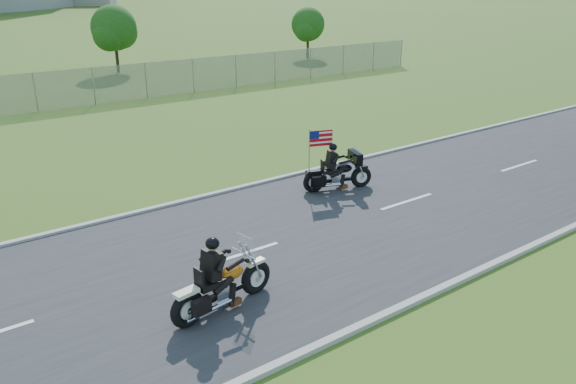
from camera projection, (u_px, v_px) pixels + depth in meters
ground at (304, 236)px, 15.12m from camera, size 420.00×420.00×0.00m
road at (304, 235)px, 15.11m from camera, size 120.00×8.00×0.04m
curb_north at (228, 191)px, 18.15m from camera, size 120.00×0.18×0.12m
curb_south at (420, 299)px, 12.05m from camera, size 120.00×0.18×0.12m
tree_fence_near at (115, 30)px, 40.03m from camera, size 3.52×3.28×4.75m
tree_fence_far at (308, 26)px, 47.45m from camera, size 3.08×2.87×4.20m
motorcycle_lead at (221, 287)px, 11.55m from camera, size 2.58×0.87×1.74m
motorcycle_follow at (338, 174)px, 18.17m from camera, size 2.31×1.15×1.99m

